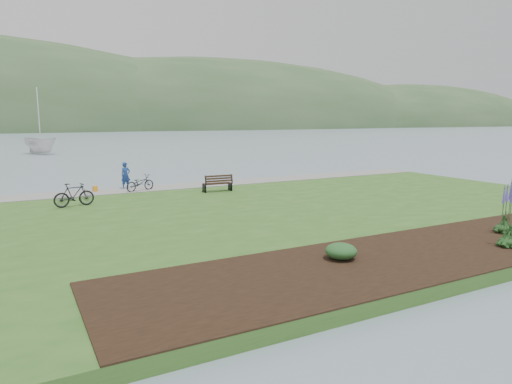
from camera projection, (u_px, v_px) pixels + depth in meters
ground at (250, 211)px, 22.21m from camera, size 600.00×600.00×0.00m
lawn at (271, 215)px, 20.44m from camera, size 34.00×20.00×0.40m
shoreline_path at (199, 185)px, 28.16m from camera, size 34.00×2.20×0.03m
garden_bed at (468, 243)px, 15.01m from camera, size 24.00×4.40×0.04m
far_hillside at (97, 130)px, 179.55m from camera, size 580.00×80.00×38.00m
park_bench at (218, 183)px, 25.61m from camera, size 1.64×0.75×1.00m
person at (126, 173)px, 26.54m from camera, size 0.76×0.62×1.83m
bicycle_a at (140, 183)px, 25.83m from camera, size 1.17×1.86×0.92m
bicycle_b at (74, 195)px, 21.24m from camera, size 0.81×1.90×1.11m
sailboat at (42, 154)px, 57.78m from camera, size 13.68×13.76×26.51m
pannier at (95, 189)px, 25.57m from camera, size 0.25×0.34×0.33m
echium_0 at (511, 219)px, 14.41m from camera, size 0.62×0.62×2.33m
echium_1 at (506, 210)px, 16.16m from camera, size 0.62×0.62×2.04m
shrub_0 at (341, 251)px, 13.22m from camera, size 0.92×0.92×0.46m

